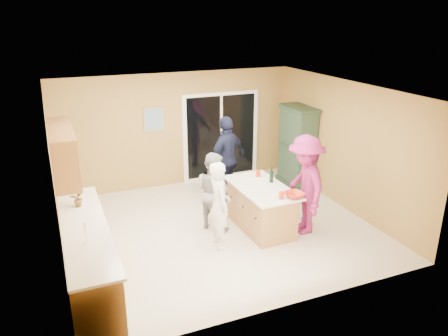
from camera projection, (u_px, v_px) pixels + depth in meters
name	position (u px, v px, depth m)	size (l,w,h in m)	color
floor	(219.00, 228.00, 8.23)	(5.50, 5.50, 0.00)	silver
ceiling	(218.00, 90.00, 7.35)	(5.50, 5.00, 0.10)	white
wall_back	(178.00, 130.00, 9.96)	(5.50, 0.10, 2.60)	#DCB15A
wall_front	(290.00, 222.00, 5.61)	(5.50, 0.10, 2.60)	#DCB15A
wall_left	(55.00, 185.00, 6.80)	(0.10, 5.00, 2.60)	#DCB15A
wall_right	(345.00, 146.00, 8.78)	(0.10, 5.00, 2.60)	#DCB15A
left_cabinet_run	(88.00, 261.00, 6.28)	(0.65, 3.05, 1.24)	#A26E3F
upper_cabinets	(63.00, 152.00, 6.49)	(0.35, 1.60, 0.75)	#A26E3F
sliding_door	(221.00, 136.00, 10.39)	(1.90, 0.07, 2.10)	white
framed_picture	(154.00, 119.00, 9.64)	(0.46, 0.04, 0.56)	#A48A52
kitchen_island	(261.00, 209.00, 8.10)	(0.91, 1.62, 0.84)	#A26E3F
green_hutch	(297.00, 148.00, 10.00)	(0.53, 1.01, 1.86)	#243A28
woman_white	(219.00, 205.00, 7.36)	(0.56, 0.37, 1.54)	white
woman_grey	(213.00, 191.00, 8.04)	(0.72, 0.56, 1.47)	#A0A0A3
woman_navy	(227.00, 159.00, 9.20)	(1.08, 0.45, 1.84)	#171934
woman_magenta	(305.00, 185.00, 7.83)	(1.18, 0.68, 1.83)	#8F1F49
serving_bowl	(294.00, 195.00, 7.48)	(0.33, 0.33, 0.08)	red
tulip_vase	(77.00, 195.00, 6.83)	(0.22, 0.15, 0.41)	#A71C10
tumbler_near	(281.00, 195.00, 7.42)	(0.09, 0.09, 0.12)	red
tumbler_far	(258.00, 174.00, 8.41)	(0.09, 0.09, 0.12)	red
wine_bottle	(271.00, 176.00, 8.11)	(0.07, 0.07, 0.31)	black
white_plate	(284.00, 192.00, 7.70)	(0.21, 0.21, 0.01)	silver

